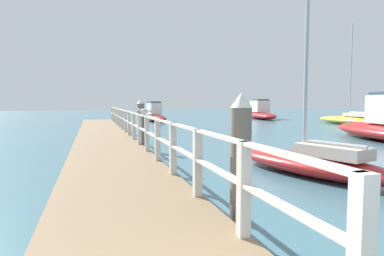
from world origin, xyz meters
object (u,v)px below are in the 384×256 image
Objects in this scene: dock_piling_near at (241,170)px; boat_3 at (353,120)px; dock_piling_far at (141,124)px; boat_5 at (313,162)px; seagull_foreground at (144,111)px; boat_2 at (261,112)px; boat_6 at (155,115)px.

dock_piling_near is 27.70m from boat_3.
dock_piling_near and dock_piling_far have the same top height.
dock_piling_far is at bearing 104.71° from boat_5.
boat_3 is at bearing 45.04° from dock_piling_near.
dock_piling_near is at bearing -148.18° from seagull_foreground.
boat_5 is (-13.01, -27.31, -0.38)m from boat_2.
dock_piling_far is 0.35× the size of boat_6.
dock_piling_near is 6.18m from seagull_foreground.
seagull_foreground is at bearing 130.62° from boat_5.
boat_3 is at bearing -64.40° from boat_2.
seagull_foreground is 0.05× the size of boat_3.
dock_piling_near reaches higher than seagull_foreground.
boat_5 is (3.73, -6.09, -0.68)m from dock_piling_far.
boat_3 is at bearing -35.76° from boat_6.
seagull_foreground is 0.07× the size of boat_5.
boat_2 is 11.56m from boat_3.
dock_piling_near is 0.24× the size of boat_3.
boat_5 is (-15.84, -16.10, -0.06)m from boat_3.
dock_piling_far is at bearing -153.09° from boat_3.
boat_3 is (19.96, 13.47, -1.26)m from seagull_foreground.
boat_5 reaches higher than boat_6.
dock_piling_near is 4.74× the size of seagull_foreground.
boat_2 is 1.42× the size of boat_6.
dock_piling_near is 5.16m from boat_5.
seagull_foreground is 30.05m from boat_2.
boat_3 reaches higher than seagull_foreground.
boat_5 is 1.11× the size of boat_6.
boat_3 reaches higher than dock_piling_near.
boat_3 is 22.58m from boat_5.
boat_2 is at bearing 51.72° from dock_piling_far.
boat_6 is at bearing 81.98° from dock_piling_near.
boat_2 reaches higher than boat_6.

